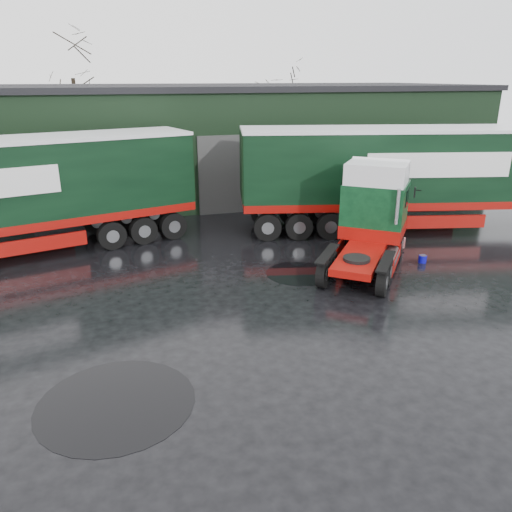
{
  "coord_description": "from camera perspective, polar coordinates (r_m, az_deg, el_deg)",
  "views": [
    {
      "loc": [
        -4.58,
        -10.83,
        6.78
      ],
      "look_at": [
        -0.44,
        2.6,
        1.7
      ],
      "focal_mm": 35.0,
      "sensor_mm": 36.0,
      "label": 1
    }
  ],
  "objects": [
    {
      "name": "puddle_0",
      "position": [
        11.85,
        -15.69,
        -15.86
      ],
      "size": [
        3.47,
        3.47,
        0.01
      ],
      "primitive_type": "cylinder",
      "color": "black",
      "rests_on": "ground"
    },
    {
      "name": "ground",
      "position": [
        13.57,
        5.11,
        -10.19
      ],
      "size": [
        100.0,
        100.0,
        0.0
      ],
      "primitive_type": "plane",
      "color": "black"
    },
    {
      "name": "hero_tractor",
      "position": [
        18.38,
        12.53,
        3.97
      ],
      "size": [
        5.85,
        6.36,
        3.79
      ],
      "primitive_type": null,
      "rotation": [
        0.0,
        0.0,
        -0.68
      ],
      "color": "#0B3318",
      "rests_on": "ground"
    },
    {
      "name": "wash_bucket",
      "position": [
        20.26,
        18.49,
        -0.32
      ],
      "size": [
        0.39,
        0.39,
        0.29
      ],
      "primitive_type": "cylinder",
      "rotation": [
        0.0,
        0.0,
        0.34
      ],
      "color": "#0A079C",
      "rests_on": "ground"
    },
    {
      "name": "tree_back_b",
      "position": [
        43.46,
        2.64,
        15.85
      ],
      "size": [
        4.4,
        4.4,
        7.5
      ],
      "primitive_type": null,
      "color": "black",
      "rests_on": "ground"
    },
    {
      "name": "tree_back_a",
      "position": [
        40.9,
        -19.87,
        15.91
      ],
      "size": [
        4.4,
        4.4,
        9.5
      ],
      "primitive_type": null,
      "color": "black",
      "rests_on": "ground"
    },
    {
      "name": "warehouse",
      "position": [
        31.73,
        -5.17,
        13.23
      ],
      "size": [
        32.4,
        12.4,
        6.3
      ],
      "color": "black",
      "rests_on": "ground"
    },
    {
      "name": "puddle_1",
      "position": [
        18.26,
        4.88,
        -1.99
      ],
      "size": [
        2.38,
        2.38,
        0.01
      ],
      "primitive_type": "cylinder",
      "color": "black",
      "rests_on": "ground"
    },
    {
      "name": "trailer_left",
      "position": [
        21.62,
        -26.77,
        5.82
      ],
      "size": [
        15.19,
        6.63,
        4.63
      ],
      "primitive_type": null,
      "rotation": [
        0.0,
        0.0,
        1.82
      ],
      "color": "silver",
      "rests_on": "ground"
    },
    {
      "name": "lorry_right",
      "position": [
        23.71,
        15.47,
        8.39
      ],
      "size": [
        18.13,
        7.12,
        4.7
      ],
      "primitive_type": null,
      "rotation": [
        0.0,
        0.0,
        -1.8
      ],
      "color": "silver",
      "rests_on": "ground"
    }
  ]
}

